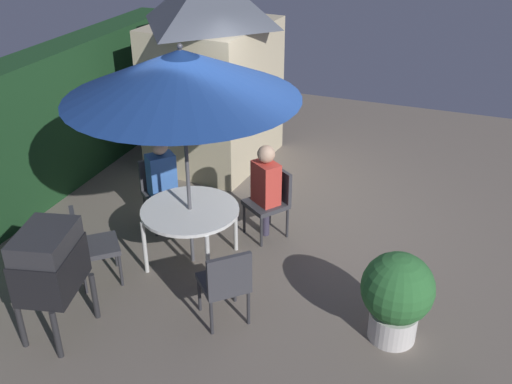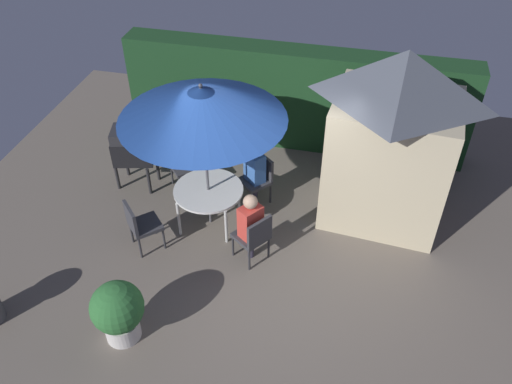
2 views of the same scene
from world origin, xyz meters
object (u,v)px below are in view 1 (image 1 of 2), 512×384
Objects in this scene: person_in_blue at (161,172)px; garden_shed at (213,67)px; potted_plant_by_shed at (397,294)px; person_in_red at (266,181)px; chair_toward_hedge at (89,243)px; patio_umbrella at (181,74)px; chair_toward_house at (226,281)px; chair_far_side at (161,188)px; chair_near_shed at (271,198)px; patio_table at (190,213)px; bbq_grill at (49,263)px.

garden_shed is at bearing 6.18° from person_in_blue.
person_in_red is (1.36, 1.84, 0.25)m from potted_plant_by_shed.
chair_toward_hedge is at bearing 137.19° from person_in_red.
patio_umbrella is 2.17m from chair_toward_house.
chair_far_side is (-2.12, -0.17, -1.02)m from garden_shed.
chair_far_side is at bearing 100.34° from chair_near_shed.
chair_toward_hedge is (-1.70, 1.56, 0.00)m from chair_near_shed.
potted_plant_by_shed is at bearing -101.30° from patio_table.
garden_shed is 3.70m from chair_toward_hedge.
person_in_red is at bearing -28.18° from bbq_grill.
chair_near_shed and chair_toward_hedge have the same top height.
garden_shed reaches higher than bbq_grill.
garden_shed reaches higher than person_in_red.
chair_toward_hedge is (0.84, 0.19, -0.33)m from bbq_grill.
patio_table is at bearing -49.05° from chair_toward_hedge.
person_in_blue is (1.11, 3.18, 0.25)m from potted_plant_by_shed.
patio_table is 1.27× the size of chair_near_shed.
potted_plant_by_shed reaches higher than chair_toward_hedge.
patio_umbrella is (-2.79, -0.94, 0.78)m from garden_shed.
patio_umbrella is at bearing -130.93° from chair_far_side.
patio_umbrella is at bearing -135.00° from patio_table.
chair_toward_house is (-3.67, -1.77, -1.02)m from garden_shed.
person_in_blue is at bearing 45.76° from chair_toward_house.
patio_umbrella reaches higher than bbq_grill.
patio_umbrella reaches higher than chair_toward_house.
person_in_red reaches higher than patio_table.
garden_shed is at bearing 18.66° from patio_umbrella.
chair_toward_hedge is (-1.43, 0.11, 0.00)m from chair_far_side.
patio_umbrella is (-0.00, -0.00, 1.66)m from patio_table.
chair_toward_hedge reaches higher than patio_table.
patio_umbrella is 2.15m from chair_toward_hedge.
garden_shed reaches higher than patio_umbrella.
garden_shed reaches higher than chair_far_side.
chair_near_shed is (2.53, -1.37, -0.33)m from bbq_grill.
chair_toward_hedge is at bearing 130.95° from patio_umbrella.
person_in_red reaches higher than chair_toward_house.
bbq_grill is at bearing 115.45° from chair_toward_house.
patio_umbrella is 2.93× the size of chair_toward_house.
chair_near_shed is at bearing -42.55° from chair_toward_hedge.
chair_toward_hedge is at bearing 172.73° from person_in_blue.
bbq_grill reaches higher than patio_table.
chair_near_shed is 0.93× the size of potted_plant_by_shed.
chair_far_side is 0.71× the size of person_in_blue.
chair_near_shed is 1.82m from chair_toward_house.
bbq_grill is 2.21m from person_in_blue.
person_in_blue reaches higher than patio_table.
chair_toward_house is at bearing -154.28° from garden_shed.
patio_table is 1.17m from chair_toward_hedge.
potted_plant_by_shed is (-1.43, -1.79, 0.02)m from chair_near_shed.
potted_plant_by_shed is 0.77× the size of person_in_blue.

